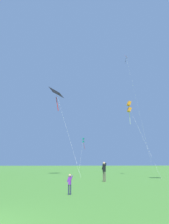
# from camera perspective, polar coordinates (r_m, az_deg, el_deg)

# --- Properties ---
(kite_pink_low) EXTENTS (3.10, 4.88, 26.98)m
(kite_pink_low) POSITION_cam_1_polar(r_m,az_deg,el_deg) (51.86, 11.77, 11.70)
(kite_pink_low) COLOR pink
(kite_pink_low) RESTS_ON ground_plane
(kite_orange_box) EXTENTS (0.63, 8.76, 11.01)m
(kite_orange_box) POSITION_cam_1_polar(r_m,az_deg,el_deg) (33.32, 11.92, 1.27)
(kite_orange_box) COLOR orange
(kite_orange_box) RESTS_ON ground_plane
(kite_black_large) EXTENTS (4.28, 9.85, 13.49)m
(kite_black_large) POSITION_cam_1_polar(r_m,az_deg,el_deg) (34.02, -7.48, 4.32)
(kite_black_large) COLOR black
(kite_black_large) RESTS_ON ground_plane
(kite_teal_box) EXTENTS (1.94, 4.88, 7.28)m
(kite_teal_box) POSITION_cam_1_polar(r_m,az_deg,el_deg) (47.77, -0.33, -7.71)
(kite_teal_box) COLOR teal
(kite_teal_box) RESTS_ON ground_plane
(person_in_blue_jacket) EXTENTS (0.41, 0.49, 1.74)m
(person_in_blue_jacket) POSITION_cam_1_polar(r_m,az_deg,el_deg) (20.12, 5.31, -15.19)
(person_in_blue_jacket) COLOR #665B4C
(person_in_blue_jacket) RESTS_ON ground_plane
(person_child_small) EXTENTS (0.32, 0.19, 1.04)m
(person_child_small) POSITION_cam_1_polar(r_m,az_deg,el_deg) (11.72, -4.00, -18.34)
(person_child_small) COLOR #2D3351
(person_child_small) RESTS_ON ground_plane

